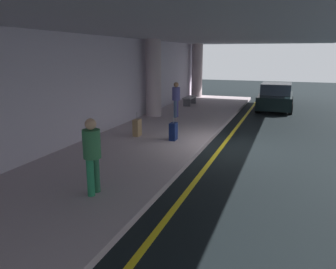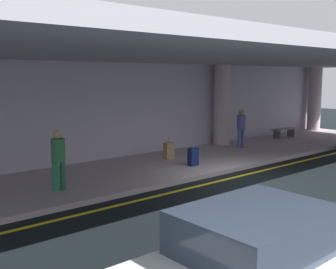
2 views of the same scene
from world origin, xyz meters
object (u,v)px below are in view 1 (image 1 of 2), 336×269
object	(u,v)px
person_waiting_for_ride	(92,151)
suitcase_upright_primary	(137,128)
traveler_with_luggage	(176,97)
support_column_left_mid	(197,71)
suitcase_upright_secondary	(173,131)
support_column_far_left	(153,78)
car_black	(275,97)
bench_metal	(190,99)

from	to	relation	value
person_waiting_for_ride	suitcase_upright_primary	world-z (taller)	person_waiting_for_ride
traveler_with_luggage	support_column_left_mid	bearing A→B (deg)	-60.09
support_column_left_mid	suitcase_upright_secondary	bearing A→B (deg)	-168.51
support_column_left_mid	person_waiting_for_ride	size ratio (longest dim) A/B	2.17
support_column_far_left	person_waiting_for_ride	size ratio (longest dim) A/B	2.17
support_column_far_left	suitcase_upright_primary	world-z (taller)	support_column_far_left
traveler_with_luggage	support_column_far_left	bearing A→B (deg)	21.30
support_column_far_left	traveler_with_luggage	world-z (taller)	support_column_far_left
car_black	suitcase_upright_primary	distance (m)	10.05
suitcase_upright_primary	suitcase_upright_secondary	bearing A→B (deg)	-110.05
support_column_left_mid	person_waiting_for_ride	distance (m)	17.44
suitcase_upright_secondary	traveler_with_luggage	bearing A→B (deg)	-1.68
traveler_with_luggage	suitcase_upright_secondary	world-z (taller)	traveler_with_luggage
car_black	person_waiting_for_ride	world-z (taller)	person_waiting_for_ride
car_black	support_column_left_mid	bearing A→B (deg)	-116.72
support_column_far_left	suitcase_upright_secondary	xyz separation A→B (m)	(-4.22, -2.48, -1.51)
support_column_left_mid	person_waiting_for_ride	xyz separation A→B (m)	(-17.26, -2.39, -0.86)
suitcase_upright_secondary	support_column_far_left	bearing A→B (deg)	11.34
support_column_left_mid	suitcase_upright_secondary	world-z (taller)	support_column_left_mid
support_column_left_mid	bench_metal	distance (m)	4.27
suitcase_upright_primary	suitcase_upright_secondary	size ratio (longest dim) A/B	1.00
support_column_left_mid	traveler_with_luggage	bearing A→B (deg)	-171.76
support_column_left_mid	traveler_with_luggage	distance (m)	8.14
traveler_with_luggage	person_waiting_for_ride	size ratio (longest dim) A/B	1.00
suitcase_upright_primary	bench_metal	distance (m)	8.15
bench_metal	suitcase_upright_primary	bearing A→B (deg)	-177.56
support_column_far_left	person_waiting_for_ride	world-z (taller)	support_column_far_left
support_column_left_mid	bench_metal	size ratio (longest dim) A/B	2.28
support_column_left_mid	suitcase_upright_secondary	size ratio (longest dim) A/B	4.06
traveler_with_luggage	bench_metal	size ratio (longest dim) A/B	1.05
suitcase_upright_secondary	suitcase_upright_primary	bearing A→B (deg)	65.59
support_column_left_mid	car_black	size ratio (longest dim) A/B	0.89
support_column_far_left	bench_metal	xyz separation A→B (m)	(4.05, -0.66, -1.47)
suitcase_upright_secondary	bench_metal	world-z (taller)	suitcase_upright_secondary
support_column_left_mid	bench_metal	bearing A→B (deg)	-170.46
support_column_far_left	support_column_left_mid	xyz separation A→B (m)	(8.00, 0.00, 0.00)
support_column_left_mid	car_black	bearing A→B (deg)	-119.38
traveler_with_luggage	suitcase_upright_primary	xyz separation A→B (m)	(-4.08, 0.15, -0.65)
support_column_far_left	support_column_left_mid	size ratio (longest dim) A/B	1.00
traveler_with_luggage	bench_metal	bearing A→B (deg)	-61.36
car_black	suitcase_upright_secondary	distance (m)	9.62
traveler_with_luggage	person_waiting_for_ride	bearing A→B (deg)	119.24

